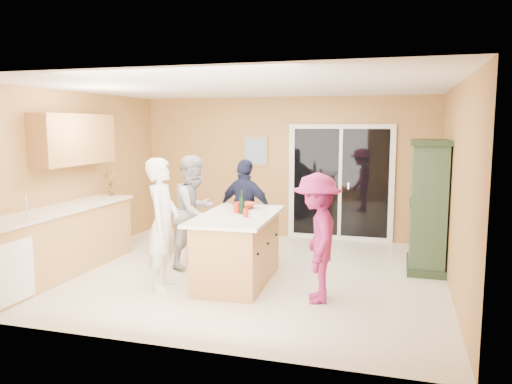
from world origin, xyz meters
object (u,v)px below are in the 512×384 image
(woman_navy, at_px, (246,211))
(kitchen_island, at_px, (238,251))
(green_hutch, at_px, (428,207))
(woman_grey, at_px, (195,211))
(woman_white, at_px, (163,223))
(woman_magenta, at_px, (317,238))

(woman_navy, bearing_deg, kitchen_island, 114.59)
(green_hutch, distance_m, woman_grey, 3.38)
(green_hutch, bearing_deg, woman_white, -151.36)
(kitchen_island, height_order, woman_navy, woman_navy)
(kitchen_island, height_order, woman_magenta, woman_magenta)
(woman_navy, bearing_deg, woman_white, 79.20)
(kitchen_island, xyz_separation_m, woman_magenta, (1.12, -0.42, 0.33))
(woman_navy, bearing_deg, woman_grey, 46.91)
(woman_grey, distance_m, woman_magenta, 2.21)
(woman_white, relative_size, woman_navy, 1.06)
(woman_navy, bearing_deg, woman_magenta, 146.11)
(woman_navy, relative_size, woman_magenta, 1.03)
(woman_white, bearing_deg, kitchen_island, -70.96)
(green_hutch, height_order, woman_magenta, green_hutch)
(kitchen_island, height_order, woman_white, woman_white)
(kitchen_island, xyz_separation_m, woman_grey, (-0.85, 0.57, 0.39))
(green_hutch, height_order, woman_white, green_hutch)
(woman_white, relative_size, woman_magenta, 1.09)
(woman_white, xyz_separation_m, woman_magenta, (1.98, 0.04, -0.07))
(green_hutch, distance_m, woman_navy, 2.66)
(woman_white, bearing_deg, woman_navy, -33.17)
(kitchen_island, height_order, woman_grey, woman_grey)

